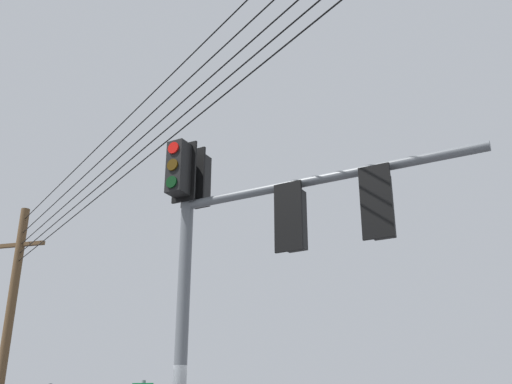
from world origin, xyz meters
name	(u,v)px	position (x,y,z in m)	size (l,w,h in m)	color
signal_mast_assembly	(240,236)	(0.63, 0.07, 4.36)	(3.30, 4.23, 6.10)	slate
utility_pole_wooden	(7,334)	(-1.85, 12.26, 4.29)	(1.42, 1.24, 8.36)	brown
overhead_wire_span	(227,59)	(0.22, -0.25, 7.22)	(4.17, 25.03, 1.47)	black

